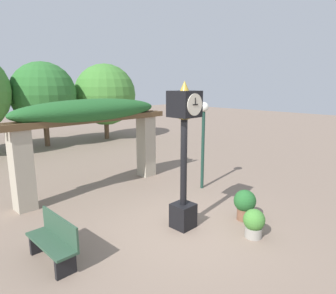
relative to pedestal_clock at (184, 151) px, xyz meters
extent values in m
plane|color=#7F6B5B|center=(-0.07, -0.10, -1.84)|extent=(60.00, 60.00, 0.00)
cube|color=black|center=(0.00, 0.00, -1.55)|extent=(0.48, 0.48, 0.58)
cylinder|color=black|center=(0.00, 0.00, -0.26)|extent=(0.15, 0.15, 1.99)
cylinder|color=gold|center=(0.00, 0.00, 0.75)|extent=(0.24, 0.24, 0.04)
cube|color=black|center=(0.00, 0.00, 1.06)|extent=(0.57, 0.57, 0.57)
cylinder|color=beige|center=(0.00, -0.29, 1.06)|extent=(0.46, 0.02, 0.46)
cylinder|color=beige|center=(0.00, 0.29, 1.06)|extent=(0.46, 0.02, 0.46)
cube|color=black|center=(0.00, -0.31, 1.06)|extent=(0.16, 0.01, 0.02)
cube|color=black|center=(0.00, -0.31, 1.13)|extent=(0.02, 0.01, 0.15)
cone|color=gold|center=(0.00, 0.00, 1.44)|extent=(0.20, 0.20, 0.21)
cube|color=#A89E89|center=(-2.23, 3.69, -0.75)|extent=(0.50, 0.50, 2.18)
cube|color=#A89E89|center=(2.09, 3.69, -0.75)|extent=(0.50, 0.50, 2.18)
cube|color=brown|center=(-0.07, 3.44, 0.43)|extent=(5.42, 0.11, 0.17)
cube|color=brown|center=(-0.07, 3.69, 0.43)|extent=(5.42, 0.11, 0.17)
cube|color=brown|center=(-0.07, 3.94, 0.43)|extent=(5.42, 0.11, 0.17)
ellipsoid|color=#235B28|center=(-0.07, 3.69, 0.69)|extent=(4.83, 1.10, 0.70)
cylinder|color=gray|center=(0.74, -1.42, -1.72)|extent=(0.37, 0.37, 0.23)
sphere|color=#427F33|center=(0.74, -1.42, -1.43)|extent=(0.48, 0.48, 0.48)
cylinder|color=brown|center=(1.36, -0.82, -1.69)|extent=(0.36, 0.36, 0.29)
sphere|color=#235B28|center=(1.36, -0.82, -1.34)|extent=(0.55, 0.55, 0.55)
cube|color=#2D4C38|center=(-2.82, 0.79, -1.42)|extent=(0.42, 1.37, 0.05)
cube|color=#2D4C38|center=(-2.63, 0.79, -1.17)|extent=(0.04, 1.37, 0.45)
cube|color=black|center=(-2.82, 1.34, -1.64)|extent=(0.38, 0.08, 0.39)
cube|color=black|center=(-2.82, 0.24, -1.64)|extent=(0.38, 0.08, 0.39)
cylinder|color=#19382D|center=(2.45, 1.37, -0.60)|extent=(0.10, 0.10, 2.47)
sphere|color=white|center=(2.45, 1.37, 0.78)|extent=(0.30, 0.30, 0.30)
cylinder|color=brown|center=(1.80, 11.45, -1.04)|extent=(0.28, 0.28, 1.60)
sphere|color=#2D6B2D|center=(1.80, 11.45, 0.93)|extent=(3.34, 3.34, 3.34)
cylinder|color=brown|center=(5.34, 11.06, -1.14)|extent=(0.28, 0.28, 1.40)
sphere|color=#427F33|center=(5.34, 11.06, 0.82)|extent=(3.61, 3.61, 3.61)
camera|label=1|loc=(-4.90, -4.34, 1.50)|focal=32.00mm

